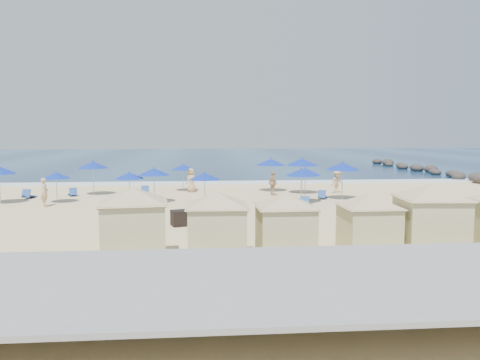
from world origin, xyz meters
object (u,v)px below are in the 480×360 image
(cabana_4, at_px, (431,211))
(umbrella_7, at_px, (271,162))
(umbrella_10, at_px, (305,172))
(beachgoer_0, at_px, (45,192))
(umbrella_1, at_px, (56,175))
(trash_bin, at_px, (180,218))
(umbrella_9, at_px, (302,162))
(umbrella_4, at_px, (183,167))
(umbrella_3, at_px, (129,176))
(beachgoer_3, at_px, (191,180))
(cabana_0, at_px, (134,215))
(umbrella_2, at_px, (93,165))
(cabana_1, at_px, (217,218))
(beachgoer_1, at_px, (273,183))
(umbrella_11, at_px, (343,166))
(beachgoer_2, at_px, (337,182))
(umbrella_5, at_px, (154,172))
(umbrella_6, at_px, (205,176))
(rock_jetty, at_px, (422,169))
(cabana_3, at_px, (369,217))

(cabana_4, bearing_deg, umbrella_7, 99.46)
(umbrella_10, distance_m, beachgoer_0, 16.31)
(cabana_4, xyz_separation_m, umbrella_1, (-17.76, 14.40, 0.08))
(trash_bin, height_order, umbrella_9, umbrella_9)
(umbrella_4, bearing_deg, umbrella_3, -117.09)
(umbrella_1, relative_size, beachgoer_3, 1.13)
(cabana_0, xyz_separation_m, umbrella_9, (9.78, 17.38, 0.67))
(umbrella_10, bearing_deg, umbrella_2, 161.39)
(cabana_1, distance_m, beachgoer_3, 19.13)
(cabana_4, distance_m, beachgoer_1, 17.05)
(umbrella_11, height_order, beachgoer_2, umbrella_11)
(beachgoer_1, bearing_deg, umbrella_7, -25.76)
(trash_bin, bearing_deg, umbrella_3, 98.14)
(cabana_0, xyz_separation_m, umbrella_11, (11.88, 14.30, 0.57))
(umbrella_4, height_order, umbrella_5, umbrella_5)
(beachgoer_1, height_order, beachgoer_2, beachgoer_1)
(beachgoer_2, bearing_deg, beachgoer_1, 164.46)
(umbrella_6, bearing_deg, trash_bin, -102.93)
(umbrella_5, distance_m, umbrella_7, 9.71)
(rock_jetty, height_order, umbrella_9, umbrella_9)
(rock_jetty, distance_m, umbrella_3, 35.95)
(umbrella_3, xyz_separation_m, umbrella_7, (9.85, 5.29, 0.46))
(cabana_1, height_order, umbrella_7, cabana_1)
(trash_bin, bearing_deg, rock_jetty, 29.81)
(cabana_4, xyz_separation_m, umbrella_3, (-13.00, 13.59, 0.11))
(umbrella_6, xyz_separation_m, beachgoer_2, (9.91, 5.70, -1.03))
(umbrella_6, distance_m, umbrella_10, 6.63)
(cabana_1, xyz_separation_m, umbrella_7, (4.74, 18.99, 0.70))
(umbrella_5, distance_m, umbrella_11, 12.55)
(cabana_4, bearing_deg, umbrella_3, 133.72)
(umbrella_2, xyz_separation_m, beachgoer_1, (12.94, -1.35, -1.32))
(umbrella_1, bearing_deg, umbrella_7, 17.04)
(umbrella_4, relative_size, umbrella_9, 0.79)
(beachgoer_3, bearing_deg, rock_jetty, 76.77)
(cabana_0, relative_size, umbrella_9, 1.72)
(umbrella_9, relative_size, umbrella_11, 1.04)
(umbrella_6, distance_m, umbrella_11, 9.63)
(cabana_0, height_order, cabana_3, cabana_0)
(rock_jetty, height_order, beachgoer_2, beachgoer_2)
(cabana_0, relative_size, beachgoer_3, 2.56)
(umbrella_2, bearing_deg, umbrella_4, 14.60)
(cabana_4, height_order, umbrella_2, cabana_4)
(umbrella_10, bearing_deg, umbrella_11, 22.04)
(umbrella_7, height_order, umbrella_10, umbrella_7)
(cabana_4, height_order, beachgoer_2, cabana_4)
(umbrella_7, xyz_separation_m, umbrella_9, (2.10, -1.48, 0.08))
(umbrella_6, distance_m, umbrella_7, 8.68)
(beachgoer_1, distance_m, beachgoer_3, 6.32)
(rock_jetty, relative_size, cabana_3, 6.50)
(cabana_0, distance_m, umbrella_7, 20.37)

